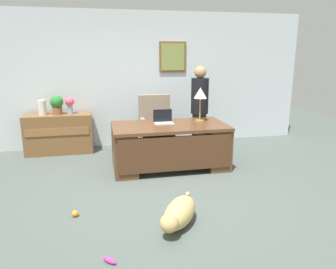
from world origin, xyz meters
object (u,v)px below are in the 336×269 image
(dog_lying, at_px, (179,213))
(vase_with_flowers, at_px, (70,103))
(dog_toy_ball, at_px, (75,214))
(dog_toy_bone, at_px, (110,260))
(desk, at_px, (170,145))
(person_standing, at_px, (199,110))
(desk_lamp, at_px, (200,95))
(vase_empty, at_px, (42,108))
(armchair, at_px, (156,128))
(potted_plant, at_px, (57,104))
(credenza, at_px, (59,134))
(laptop, at_px, (163,120))

(dog_lying, xyz_separation_m, vase_with_flowers, (-1.34, 3.18, 0.80))
(dog_toy_ball, relative_size, dog_toy_bone, 0.51)
(desk, relative_size, person_standing, 1.13)
(desk_lamp, distance_m, vase_with_flowers, 2.50)
(desk_lamp, xyz_separation_m, vase_empty, (-2.73, 1.11, -0.30))
(person_standing, height_order, dog_lying, person_standing)
(desk_lamp, bearing_deg, vase_with_flowers, 153.61)
(dog_lying, xyz_separation_m, desk_lamp, (0.89, 2.07, 1.04))
(armchair, relative_size, potted_plant, 3.07)
(desk_lamp, relative_size, dog_toy_bone, 3.80)
(armchair, relative_size, vase_with_flowers, 3.44)
(person_standing, xyz_separation_m, vase_with_flowers, (-2.36, 0.68, 0.10))
(dog_lying, distance_m, dog_toy_ball, 1.25)
(desk_lamp, height_order, potted_plant, desk_lamp)
(person_standing, distance_m, dog_toy_bone, 3.60)
(person_standing, height_order, desk_lamp, person_standing)
(desk, xyz_separation_m, vase_with_flowers, (-1.66, 1.29, 0.55))
(vase_empty, relative_size, potted_plant, 0.77)
(dog_lying, bearing_deg, desk_lamp, 66.77)
(credenza, xyz_separation_m, potted_plant, (0.00, 0.00, 0.58))
(dog_toy_bone, bearing_deg, dog_lying, 32.64)
(person_standing, distance_m, desk_lamp, 0.56)
(desk, height_order, credenza, credenza)
(potted_plant, relative_size, dog_toy_bone, 2.36)
(dog_lying, height_order, vase_with_flowers, vase_with_flowers)
(desk, bearing_deg, dog_toy_ball, -136.03)
(dog_toy_ball, distance_m, dog_toy_bone, 1.04)
(vase_with_flowers, bearing_deg, desk_lamp, -26.39)
(desk, bearing_deg, credenza, 145.87)
(vase_empty, xyz_separation_m, dog_toy_bone, (1.06, -3.68, -0.87))
(laptop, bearing_deg, credenza, 148.28)
(armchair, xyz_separation_m, potted_plant, (-1.83, 0.38, 0.46))
(person_standing, relative_size, potted_plant, 4.61)
(laptop, relative_size, desk_lamp, 0.55)
(desk, relative_size, vase_empty, 6.79)
(armchair, bearing_deg, dog_toy_bone, -107.35)
(desk, relative_size, desk_lamp, 3.24)
(dog_toy_bone, bearing_deg, person_standing, 59.02)
(credenza, distance_m, laptop, 2.18)
(credenza, bearing_deg, desk, -34.13)
(dog_toy_ball, bearing_deg, armchair, 59.07)
(laptop, distance_m, desk_lamp, 0.76)
(vase_empty, bearing_deg, credenza, -0.30)
(person_standing, relative_size, dog_lying, 2.27)
(credenza, height_order, desk_lamp, desk_lamp)
(dog_lying, xyz_separation_m, dog_toy_bone, (-0.79, -0.50, -0.13))
(desk, bearing_deg, potted_plant, 145.82)
(vase_with_flowers, bearing_deg, vase_empty, 180.00)
(desk, relative_size, vase_with_flowers, 5.84)
(dog_toy_ball, xyz_separation_m, dog_toy_bone, (0.37, -0.97, -0.01))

